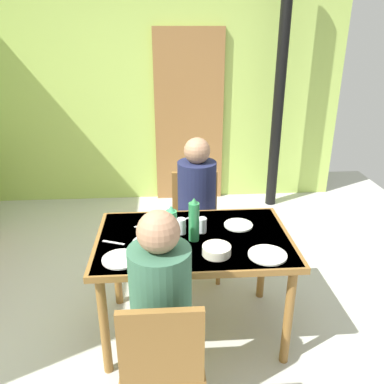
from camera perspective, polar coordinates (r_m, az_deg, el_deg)
ground_plane at (r=2.99m, az=-7.97°, el=-18.65°), size 6.24×6.24×0.00m
wall_back at (r=4.69m, az=-7.14°, el=15.67°), size 4.63×0.10×2.83m
door_wooden at (r=4.68m, az=-0.43°, el=10.67°), size 0.80×0.05×2.00m
stove_pipe_column at (r=4.51m, az=12.68°, el=15.06°), size 0.12×0.12×2.83m
dining_table at (r=2.55m, az=0.24°, el=-8.21°), size 1.24×0.80×0.74m
chair_near_diner at (r=2.05m, az=-4.34°, el=-23.02°), size 0.40×0.40×0.87m
chair_far_diner at (r=3.29m, az=0.51°, el=-3.80°), size 0.40×0.40×0.87m
person_near_diner at (r=1.96m, az=-4.58°, el=-14.34°), size 0.30×0.37×0.77m
person_far_diner at (r=3.05m, az=0.73°, el=-0.15°), size 0.30×0.37×0.77m
water_bottle_green_near at (r=2.30m, az=-2.99°, el=-5.54°), size 0.07×0.07×0.30m
water_bottle_green_far at (r=2.42m, az=0.28°, el=-4.17°), size 0.07×0.07×0.29m
serving_bowl_center at (r=2.32m, az=3.60°, el=-8.46°), size 0.17×0.17×0.05m
dinner_plate_near_left at (r=2.36m, az=10.92°, el=-8.98°), size 0.23×0.23×0.01m
dinner_plate_near_right at (r=2.45m, az=-6.21°, el=-7.33°), size 0.21×0.21×0.01m
dinner_plate_far_center at (r=2.67m, az=6.76°, el=-4.79°), size 0.19×0.19×0.01m
dinner_plate_far_side at (r=2.31m, az=-10.32°, el=-9.58°), size 0.22×0.22×0.01m
drinking_glass_by_near_diner at (r=2.55m, az=1.47°, el=-4.85°), size 0.06×0.06×0.10m
drinking_glass_by_far_diner at (r=2.21m, az=-4.29°, el=-9.82°), size 0.06×0.06×0.09m
drinking_glass_spare_center at (r=2.54m, az=-1.56°, el=-5.00°), size 0.06×0.06×0.10m
cutlery_knife_near at (r=2.68m, az=-6.86°, el=-4.76°), size 0.14×0.08×0.00m
cutlery_fork_near at (r=2.75m, az=-0.60°, el=-3.83°), size 0.14×0.09×0.00m
cutlery_knife_far at (r=2.50m, az=-11.36°, el=-7.23°), size 0.15×0.07×0.00m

